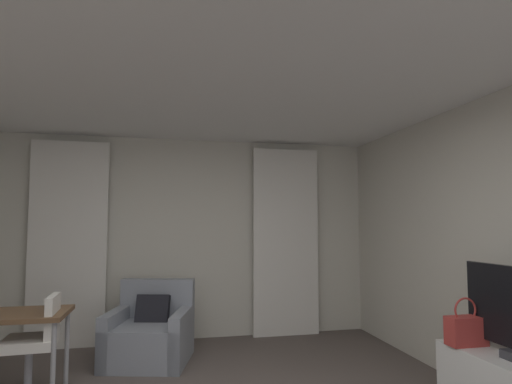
% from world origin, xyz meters
% --- Properties ---
extents(wall_window, '(5.12, 0.06, 2.60)m').
position_xyz_m(wall_window, '(0.00, 3.03, 1.30)').
color(wall_window, beige).
rests_on(wall_window, ground).
extents(ceiling, '(5.12, 6.12, 0.06)m').
position_xyz_m(ceiling, '(0.00, 0.00, 2.63)').
color(ceiling, white).
rests_on(ceiling, wall_left).
extents(curtain_left_panel, '(0.90, 0.06, 2.50)m').
position_xyz_m(curtain_left_panel, '(-1.38, 2.90, 1.25)').
color(curtain_left_panel, silver).
rests_on(curtain_left_panel, ground).
extents(curtain_right_panel, '(0.90, 0.06, 2.50)m').
position_xyz_m(curtain_right_panel, '(1.38, 2.90, 1.25)').
color(curtain_right_panel, silver).
rests_on(curtain_right_panel, ground).
extents(armchair, '(1.00, 0.98, 0.84)m').
position_xyz_m(armchair, '(-0.37, 2.19, 0.28)').
color(armchair, gray).
rests_on(armchair, ground).
extents(desk_chair, '(0.48, 0.48, 0.88)m').
position_xyz_m(desk_chair, '(-1.27, 1.29, 0.39)').
color(desk_chair, gray).
rests_on(desk_chair, ground).
extents(handbag_primary, '(0.30, 0.14, 0.37)m').
position_xyz_m(handbag_primary, '(2.09, 0.33, 0.66)').
color(handbag_primary, '#B73833').
rests_on(handbag_primary, tv_console).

